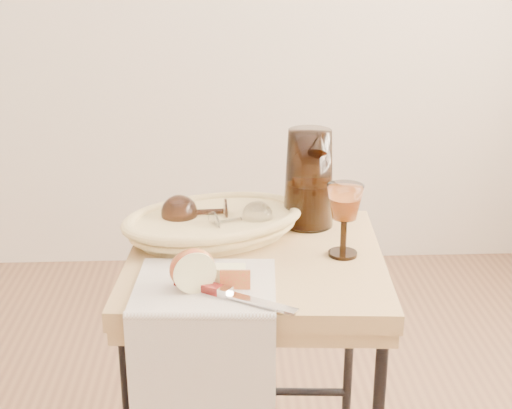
{
  "coord_description": "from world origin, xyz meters",
  "views": [
    {
      "loc": [
        0.32,
        -1.14,
        1.31
      ],
      "look_at": [
        0.39,
        0.25,
        0.81
      ],
      "focal_mm": 50.51,
      "sensor_mm": 36.0,
      "label": 1
    }
  ],
  "objects_px": {
    "goblet_lying_b": "(239,220)",
    "wine_goblet": "(344,220)",
    "bread_basket": "(214,225)",
    "goblet_lying_a": "(199,212)",
    "pitcher": "(309,178)",
    "table_knife": "(229,292)",
    "tea_towel": "(205,286)",
    "apple_half": "(192,269)",
    "side_table": "(256,391)"
  },
  "relations": [
    {
      "from": "goblet_lying_b",
      "to": "wine_goblet",
      "type": "bearing_deg",
      "value": -46.89
    },
    {
      "from": "bread_basket",
      "to": "goblet_lying_b",
      "type": "height_order",
      "value": "goblet_lying_b"
    },
    {
      "from": "goblet_lying_a",
      "to": "pitcher",
      "type": "relative_size",
      "value": 0.5
    },
    {
      "from": "wine_goblet",
      "to": "table_knife",
      "type": "height_order",
      "value": "wine_goblet"
    },
    {
      "from": "goblet_lying_b",
      "to": "table_knife",
      "type": "xyz_separation_m",
      "value": [
        -0.03,
        -0.29,
        -0.03
      ]
    },
    {
      "from": "tea_towel",
      "to": "table_knife",
      "type": "xyz_separation_m",
      "value": [
        0.05,
        -0.05,
        0.01
      ]
    },
    {
      "from": "wine_goblet",
      "to": "goblet_lying_b",
      "type": "bearing_deg",
      "value": 156.31
    },
    {
      "from": "tea_towel",
      "to": "apple_half",
      "type": "relative_size",
      "value": 3.06
    },
    {
      "from": "bread_basket",
      "to": "apple_half",
      "type": "distance_m",
      "value": 0.28
    },
    {
      "from": "goblet_lying_a",
      "to": "wine_goblet",
      "type": "distance_m",
      "value": 0.34
    },
    {
      "from": "pitcher",
      "to": "wine_goblet",
      "type": "bearing_deg",
      "value": -57.72
    },
    {
      "from": "goblet_lying_a",
      "to": "apple_half",
      "type": "bearing_deg",
      "value": 84.54
    },
    {
      "from": "bread_basket",
      "to": "pitcher",
      "type": "height_order",
      "value": "pitcher"
    },
    {
      "from": "goblet_lying_b",
      "to": "apple_half",
      "type": "relative_size",
      "value": 1.32
    },
    {
      "from": "pitcher",
      "to": "tea_towel",
      "type": "bearing_deg",
      "value": -109.97
    },
    {
      "from": "table_knife",
      "to": "bread_basket",
      "type": "bearing_deg",
      "value": 127.75
    },
    {
      "from": "goblet_lying_a",
      "to": "bread_basket",
      "type": "bearing_deg",
      "value": 148.94
    },
    {
      "from": "apple_half",
      "to": "table_knife",
      "type": "height_order",
      "value": "apple_half"
    },
    {
      "from": "goblet_lying_a",
      "to": "wine_goblet",
      "type": "bearing_deg",
      "value": 151.83
    },
    {
      "from": "goblet_lying_b",
      "to": "pitcher",
      "type": "distance_m",
      "value": 0.2
    },
    {
      "from": "goblet_lying_a",
      "to": "goblet_lying_b",
      "type": "height_order",
      "value": "goblet_lying_a"
    },
    {
      "from": "side_table",
      "to": "apple_half",
      "type": "distance_m",
      "value": 0.45
    },
    {
      "from": "goblet_lying_a",
      "to": "apple_half",
      "type": "height_order",
      "value": "goblet_lying_a"
    },
    {
      "from": "bread_basket",
      "to": "goblet_lying_b",
      "type": "distance_m",
      "value": 0.06
    },
    {
      "from": "tea_towel",
      "to": "bread_basket",
      "type": "xyz_separation_m",
      "value": [
        0.02,
        0.26,
        0.02
      ]
    },
    {
      "from": "tea_towel",
      "to": "table_knife",
      "type": "distance_m",
      "value": 0.07
    },
    {
      "from": "side_table",
      "to": "apple_half",
      "type": "bearing_deg",
      "value": -126.85
    },
    {
      "from": "pitcher",
      "to": "wine_goblet",
      "type": "distance_m",
      "value": 0.2
    },
    {
      "from": "goblet_lying_b",
      "to": "table_knife",
      "type": "bearing_deg",
      "value": -118.13
    },
    {
      "from": "apple_half",
      "to": "goblet_lying_b",
      "type": "bearing_deg",
      "value": 53.97
    },
    {
      "from": "goblet_lying_b",
      "to": "apple_half",
      "type": "bearing_deg",
      "value": -133.78
    },
    {
      "from": "tea_towel",
      "to": "goblet_lying_a",
      "type": "relative_size",
      "value": 2.0
    },
    {
      "from": "tea_towel",
      "to": "bread_basket",
      "type": "distance_m",
      "value": 0.26
    },
    {
      "from": "goblet_lying_b",
      "to": "apple_half",
      "type": "height_order",
      "value": "apple_half"
    },
    {
      "from": "tea_towel",
      "to": "wine_goblet",
      "type": "xyz_separation_m",
      "value": [
        0.29,
        0.14,
        0.08
      ]
    },
    {
      "from": "goblet_lying_a",
      "to": "side_table",
      "type": "bearing_deg",
      "value": 131.23
    },
    {
      "from": "tea_towel",
      "to": "goblet_lying_a",
      "type": "bearing_deg",
      "value": 96.97
    },
    {
      "from": "tea_towel",
      "to": "apple_half",
      "type": "height_order",
      "value": "apple_half"
    },
    {
      "from": "goblet_lying_a",
      "to": "wine_goblet",
      "type": "xyz_separation_m",
      "value": [
        0.31,
        -0.14,
        0.03
      ]
    },
    {
      "from": "goblet_lying_a",
      "to": "goblet_lying_b",
      "type": "distance_m",
      "value": 0.1
    },
    {
      "from": "side_table",
      "to": "bread_basket",
      "type": "xyz_separation_m",
      "value": [
        -0.09,
        0.1,
        0.37
      ]
    },
    {
      "from": "side_table",
      "to": "tea_towel",
      "type": "distance_m",
      "value": 0.4
    },
    {
      "from": "tea_towel",
      "to": "goblet_lying_b",
      "type": "height_order",
      "value": "goblet_lying_b"
    },
    {
      "from": "goblet_lying_b",
      "to": "bread_basket",
      "type": "bearing_deg",
      "value": 135.0
    },
    {
      "from": "bread_basket",
      "to": "goblet_lying_b",
      "type": "bearing_deg",
      "value": -44.83
    },
    {
      "from": "side_table",
      "to": "goblet_lying_b",
      "type": "xyz_separation_m",
      "value": [
        -0.03,
        0.08,
        0.39
      ]
    },
    {
      "from": "tea_towel",
      "to": "wine_goblet",
      "type": "bearing_deg",
      "value": 28.98
    },
    {
      "from": "tea_towel",
      "to": "bread_basket",
      "type": "bearing_deg",
      "value": 89.8
    },
    {
      "from": "bread_basket",
      "to": "table_knife",
      "type": "bearing_deg",
      "value": -107.42
    },
    {
      "from": "side_table",
      "to": "wine_goblet",
      "type": "height_order",
      "value": "wine_goblet"
    }
  ]
}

